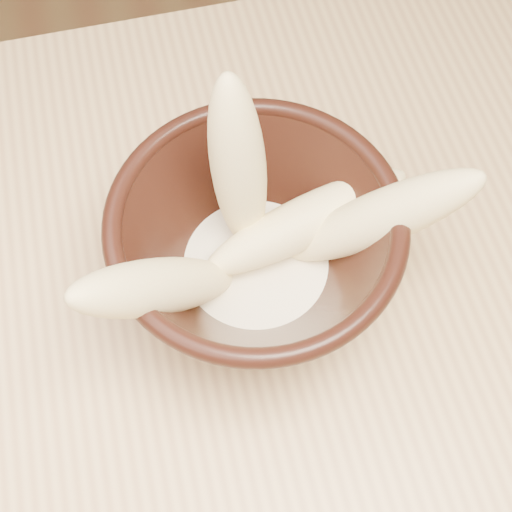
{
  "coord_description": "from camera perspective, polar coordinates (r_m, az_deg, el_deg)",
  "views": [
    {
      "loc": [
        0.02,
        -0.17,
        1.29
      ],
      "look_at": [
        0.08,
        0.07,
        0.81
      ],
      "focal_mm": 50.0,
      "sensor_mm": 36.0,
      "label": 1
    }
  ],
  "objects": [
    {
      "name": "banana_right",
      "position": [
        0.52,
        9.84,
        3.01
      ],
      "size": [
        0.16,
        0.07,
        0.14
      ],
      "primitive_type": "ellipsoid",
      "rotation": [
        0.86,
        0.0,
        1.35
      ],
      "color": "#F9DA93",
      "rests_on": "bowl"
    },
    {
      "name": "table",
      "position": [
        0.64,
        -5.22,
        -12.54
      ],
      "size": [
        1.2,
        0.8,
        0.75
      ],
      "color": "#E3BA7D",
      "rests_on": "ground"
    },
    {
      "name": "milk_puddle",
      "position": [
        0.56,
        0.0,
        -0.89
      ],
      "size": [
        0.12,
        0.12,
        0.02
      ],
      "primitive_type": "cylinder",
      "color": "beige",
      "rests_on": "bowl"
    },
    {
      "name": "banana_across",
      "position": [
        0.55,
        4.16,
        2.82
      ],
      "size": [
        0.18,
        0.08,
        0.05
      ],
      "primitive_type": "ellipsoid",
      "rotation": [
        1.5,
        0.0,
        1.81
      ],
      "color": "#F9DA93",
      "rests_on": "bowl"
    },
    {
      "name": "banana_left",
      "position": [
        0.49,
        -7.81,
        -2.45
      ],
      "size": [
        0.15,
        0.09,
        0.14
      ],
      "primitive_type": "ellipsoid",
      "rotation": [
        0.79,
        0.0,
        -1.16
      ],
      "color": "#F9DA93",
      "rests_on": "bowl"
    },
    {
      "name": "banana_upright",
      "position": [
        0.51,
        -1.42,
        7.14
      ],
      "size": [
        0.05,
        0.08,
        0.17
      ],
      "primitive_type": "ellipsoid",
      "rotation": [
        0.21,
        0.0,
        3.24
      ],
      "color": "#F9DA93",
      "rests_on": "bowl"
    },
    {
      "name": "bowl",
      "position": [
        0.54,
        -0.0,
        0.5
      ],
      "size": [
        0.22,
        0.22,
        0.12
      ],
      "rotation": [
        0.0,
        0.0,
        0.28
      ],
      "color": "black",
      "rests_on": "table"
    }
  ]
}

